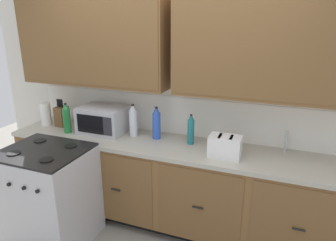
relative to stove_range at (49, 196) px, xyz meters
name	(u,v)px	position (x,y,z in m)	size (l,w,h in m)	color
ground_plane	(156,240)	(0.95, 0.33, -0.47)	(8.31, 8.31, 0.00)	gray
wall_unit	(175,64)	(0.96, 0.83, 1.18)	(4.52, 0.40, 2.46)	silver
counter_run	(167,184)	(0.96, 0.63, -0.01)	(3.35, 0.64, 0.90)	black
stove_range	(49,196)	(0.00, 0.00, 0.00)	(0.76, 0.68, 0.95)	#B7B7BC
microwave	(103,119)	(0.20, 0.69, 0.57)	(0.48, 0.37, 0.28)	#B7B7BC
toaster	(225,146)	(1.54, 0.54, 0.53)	(0.28, 0.18, 0.19)	white
knife_block	(62,116)	(-0.36, 0.70, 0.55)	(0.11, 0.14, 0.31)	brown
sink_faucet	(286,142)	(2.03, 0.84, 0.53)	(0.02, 0.02, 0.20)	#B2B5BA
paper_towel_roll	(46,114)	(-0.54, 0.65, 0.56)	(0.12, 0.12, 0.26)	white
bottle_blue	(157,123)	(0.80, 0.72, 0.59)	(0.08, 0.08, 0.33)	blue
bottle_clear	(133,121)	(0.55, 0.71, 0.60)	(0.08, 0.08, 0.34)	silver
bottle_teal	(191,130)	(1.17, 0.71, 0.58)	(0.07, 0.07, 0.30)	#1E707A
bottle_green	(67,118)	(-0.15, 0.54, 0.59)	(0.08, 0.08, 0.33)	#237A38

